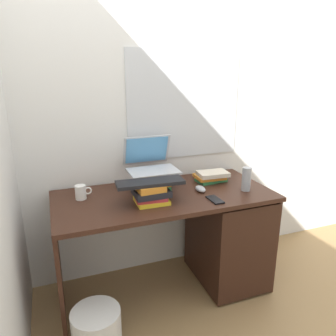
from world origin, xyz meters
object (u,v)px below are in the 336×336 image
(book_stack_keyboard_riser, at_px, (151,193))
(keyboard, at_px, (150,182))
(book_stack_side, at_px, (211,176))
(mug, at_px, (81,192))
(computer_mouse, at_px, (200,189))
(book_stack_tall, at_px, (154,181))
(wastebasket, at_px, (97,333))
(desk, at_px, (213,232))
(cell_phone, at_px, (215,200))
(water_bottle, at_px, (246,179))
(laptop, at_px, (150,162))

(book_stack_keyboard_riser, bearing_deg, keyboard, -124.24)
(book_stack_side, relative_size, mug, 2.21)
(book_stack_side, relative_size, computer_mouse, 2.29)
(book_stack_tall, xyz_separation_m, book_stack_side, (0.45, -0.00, -0.02))
(wastebasket, bearing_deg, computer_mouse, 24.48)
(keyboard, bearing_deg, desk, 12.98)
(cell_phone, relative_size, wastebasket, 0.46)
(water_bottle, relative_size, cell_phone, 1.22)
(mug, bearing_deg, desk, -8.50)
(book_stack_side, bearing_deg, laptop, 171.42)
(computer_mouse, bearing_deg, water_bottle, -16.90)
(keyboard, height_order, computer_mouse, keyboard)
(book_stack_tall, bearing_deg, book_stack_side, -0.54)
(book_stack_keyboard_riser, bearing_deg, wastebasket, -144.63)
(book_stack_tall, relative_size, keyboard, 0.56)
(mug, distance_m, cell_phone, 0.87)
(desk, height_order, keyboard, keyboard)
(book_stack_tall, height_order, laptop, laptop)
(keyboard, distance_m, wastebasket, 0.91)
(water_bottle, bearing_deg, book_stack_tall, 157.36)
(mug, height_order, cell_phone, mug)
(desk, xyz_separation_m, water_bottle, (0.18, -0.11, 0.43))
(cell_phone, bearing_deg, book_stack_side, 64.95)
(keyboard, bearing_deg, book_stack_tall, 70.87)
(book_stack_keyboard_riser, height_order, mug, book_stack_keyboard_riser)
(wastebasket, bearing_deg, keyboard, 35.07)
(desk, height_order, book_stack_side, book_stack_side)
(laptop, relative_size, water_bottle, 2.06)
(book_stack_side, height_order, water_bottle, water_bottle)
(book_stack_tall, xyz_separation_m, laptop, (-0.00, 0.06, 0.12))
(wastebasket, bearing_deg, mug, 88.05)
(mug, bearing_deg, computer_mouse, -10.74)
(book_stack_side, xyz_separation_m, water_bottle, (0.14, -0.24, 0.04))
(desk, relative_size, mug, 13.60)
(book_stack_keyboard_riser, xyz_separation_m, keyboard, (-0.00, -0.01, 0.07))
(cell_phone, bearing_deg, water_bottle, 15.38)
(laptop, bearing_deg, book_stack_side, -8.58)
(laptop, bearing_deg, book_stack_tall, -89.64)
(computer_mouse, bearing_deg, wastebasket, -155.52)
(mug, height_order, water_bottle, water_bottle)
(desk, distance_m, book_stack_keyboard_riser, 0.65)
(laptop, distance_m, mug, 0.52)
(keyboard, bearing_deg, wastebasket, -141.34)
(mug, bearing_deg, laptop, 8.05)
(keyboard, distance_m, computer_mouse, 0.41)
(computer_mouse, bearing_deg, book_stack_side, 42.84)
(book_stack_side, bearing_deg, water_bottle, -59.76)
(desk, xyz_separation_m, computer_mouse, (-0.13, -0.01, 0.36))
(book_stack_keyboard_riser, relative_size, water_bottle, 1.33)
(book_stack_keyboard_riser, relative_size, cell_phone, 1.61)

